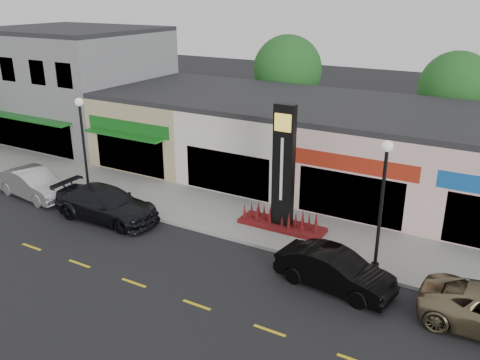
{
  "coord_description": "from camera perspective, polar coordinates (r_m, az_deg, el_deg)",
  "views": [
    {
      "loc": [
        12.3,
        -15.92,
        10.81
      ],
      "look_at": [
        0.8,
        4.0,
        2.23
      ],
      "focal_mm": 38.0,
      "sensor_mm": 36.0,
      "label": 1
    }
  ],
  "objects": [
    {
      "name": "lamp_east_near",
      "position": [
        20.29,
        15.7,
        -1.54
      ],
      "size": [
        0.44,
        0.44,
        5.47
      ],
      "color": "black",
      "rests_on": "sidewalk"
    },
    {
      "name": "tree_rear_west",
      "position": [
        39.39,
        5.35,
        12.21
      ],
      "size": [
        5.2,
        5.2,
        7.83
      ],
      "color": "#382619",
      "rests_on": "ground"
    },
    {
      "name": "car_white_van",
      "position": [
        30.34,
        -22.17,
        -0.37
      ],
      "size": [
        2.18,
        5.02,
        1.61
      ],
      "primitive_type": "imported",
      "rotation": [
        0.0,
        0.0,
        1.47
      ],
      "color": "#B9B9B9",
      "rests_on": "ground"
    },
    {
      "name": "building_grey_2story",
      "position": [
        41.39,
        -17.94,
        10.22
      ],
      "size": [
        12.0,
        10.95,
        8.3
      ],
      "color": "slate",
      "rests_on": "ground"
    },
    {
      "name": "tree_rear_mid",
      "position": [
        36.17,
        23.08,
        9.42
      ],
      "size": [
        4.8,
        4.8,
        7.29
      ],
      "color": "#382619",
      "rests_on": "ground"
    },
    {
      "name": "shop_pink_w",
      "position": [
        29.45,
        15.39,
        3.11
      ],
      "size": [
        7.0,
        10.01,
        4.8
      ],
      "color": "beige",
      "rests_on": "ground"
    },
    {
      "name": "pylon_sign",
      "position": [
        23.75,
        4.84,
        -0.68
      ],
      "size": [
        4.2,
        1.3,
        6.0
      ],
      "color": "#57100F",
      "rests_on": "sidewalk"
    },
    {
      "name": "ground",
      "position": [
        22.84,
        -6.84,
        -7.95
      ],
      "size": [
        120.0,
        120.0,
        0.0
      ],
      "primitive_type": "plane",
      "color": "black",
      "rests_on": "ground"
    },
    {
      "name": "sidewalk",
      "position": [
        26.03,
        -1.14,
        -3.91
      ],
      "size": [
        52.0,
        4.3,
        0.15
      ],
      "primitive_type": "cube",
      "color": "gray",
      "rests_on": "ground"
    },
    {
      "name": "lamp_west_near",
      "position": [
        28.37,
        -17.22,
        4.55
      ],
      "size": [
        0.44,
        0.44,
        5.47
      ],
      "color": "black",
      "rests_on": "sidewalk"
    },
    {
      "name": "car_black_conv",
      "position": [
        20.09,
        10.58,
        -9.93
      ],
      "size": [
        2.2,
        4.8,
        1.52
      ],
      "primitive_type": "imported",
      "rotation": [
        0.0,
        0.0,
        1.44
      ],
      "color": "black",
      "rests_on": "ground"
    },
    {
      "name": "shop_beige",
      "position": [
        35.4,
        -7.06,
        6.56
      ],
      "size": [
        7.0,
        10.85,
        4.8
      ],
      "color": "tan",
      "rests_on": "ground"
    },
    {
      "name": "curb",
      "position": [
        24.31,
        -3.89,
        -5.79
      ],
      "size": [
        52.0,
        0.2,
        0.15
      ],
      "primitive_type": "cube",
      "color": "gray",
      "rests_on": "ground"
    },
    {
      "name": "car_dark_sedan",
      "position": [
        26.26,
        -14.77,
        -2.61
      ],
      "size": [
        2.46,
        5.73,
        1.65
      ],
      "primitive_type": "imported",
      "rotation": [
        0.0,
        0.0,
        1.6
      ],
      "color": "black",
      "rests_on": "ground"
    },
    {
      "name": "shop_cream",
      "position": [
        31.8,
        3.16,
        5.09
      ],
      "size": [
        7.0,
        10.01,
        4.8
      ],
      "color": "white",
      "rests_on": "ground"
    }
  ]
}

